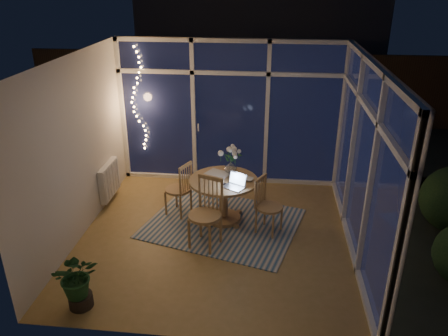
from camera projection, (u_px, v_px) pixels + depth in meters
The scene contains 25 objects.
floor at pixel (217, 236), 6.50m from camera, with size 4.00×4.00×0.00m, color olive.
ceiling at pixel (216, 59), 5.44m from camera, with size 4.00×4.00×0.00m, color silver.
wall_back at pixel (230, 113), 7.78m from camera, with size 4.00×0.04×2.60m, color beige.
wall_front at pixel (190, 235), 4.15m from camera, with size 4.00×0.04×2.60m, color beige.
wall_left at pixel (76, 150), 6.17m from camera, with size 0.04×4.00×2.60m, color beige.
wall_right at pixel (366, 162), 5.77m from camera, with size 0.04×4.00×2.60m, color beige.
window_wall_back at pixel (230, 114), 7.75m from camera, with size 4.00×0.10×2.60m, color white.
window_wall_right at pixel (363, 162), 5.77m from camera, with size 0.10×4.00×2.60m, color white.
radiator at pixel (109, 180), 7.35m from camera, with size 0.10×0.70×0.58m, color silver.
fairy_lights at pixel (137, 100), 7.75m from camera, with size 0.24×0.10×1.85m, color #F8B363, non-canonical shape.
garden_patio at pixel (261, 131), 11.01m from camera, with size 12.00×6.00×0.10m, color black.
garden_fence at pixel (243, 88), 11.12m from camera, with size 11.00×0.08×1.80m, color #3A2815.
neighbour_roof at pixel (261, 23), 13.28m from camera, with size 7.00×3.00×2.20m, color #2E3138.
garden_shrubs at pixel (200, 131), 9.48m from camera, with size 0.90×0.90×0.90m, color black.
rug at pixel (223, 223), 6.83m from camera, with size 2.24×1.79×0.01m, color beige.
dining_table at pixel (224, 200), 6.78m from camera, with size 1.05×1.05×0.72m, color #996C45.
chair_left at pixel (178, 188), 6.93m from camera, with size 0.43×0.43×0.92m, color #996C45.
chair_right at pixel (269, 206), 6.43m from camera, with size 0.41×0.41×0.89m, color #996C45.
chair_front at pixel (205, 214), 6.06m from camera, with size 0.48×0.48×1.05m, color #996C45.
laptop at pixel (234, 181), 6.34m from camera, with size 0.30×0.26×0.22m, color silver, non-canonical shape.
flower_vase at pixel (231, 167), 6.81m from camera, with size 0.20×0.20×0.21m, color white.
bowl at pixel (248, 179), 6.59m from camera, with size 0.15×0.15×0.04m, color white.
newspapers at pixel (216, 174), 6.77m from camera, with size 0.35×0.27×0.02m, color silver.
phone at pixel (226, 184), 6.47m from camera, with size 0.10×0.05×0.01m, color black.
potted_plant at pixel (77, 280), 4.99m from camera, with size 0.54×0.47×0.76m, color #18431F.
Camera 1 is at (0.70, -5.47, 3.58)m, focal length 35.00 mm.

